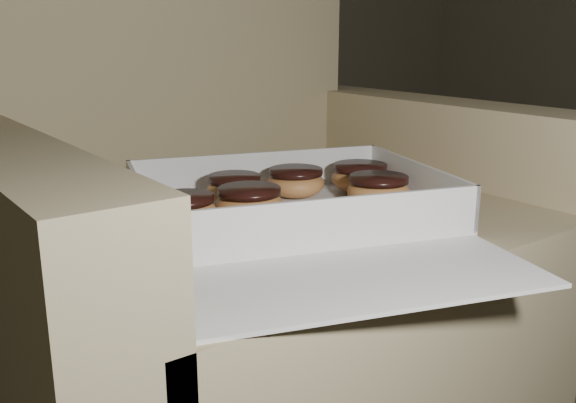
# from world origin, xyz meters

# --- Properties ---
(armchair) EXTENTS (0.91, 0.77, 0.95)m
(armchair) POSITION_xyz_m (-0.45, 0.55, 0.30)
(armchair) COLOR #968A5F
(armchair) RESTS_ON floor
(bakery_box) EXTENTS (0.56, 0.61, 0.07)m
(bakery_box) POSITION_xyz_m (-0.49, 0.37, 0.44)
(bakery_box) COLOR silver
(bakery_box) RESTS_ON armchair
(donut_a) EXTENTS (0.10, 0.10, 0.05)m
(donut_a) POSITION_xyz_m (-0.54, 0.42, 0.46)
(donut_a) COLOR #C28644
(donut_a) RESTS_ON bakery_box
(donut_b) EXTENTS (0.09, 0.09, 0.05)m
(donut_b) POSITION_xyz_m (-0.41, 0.49, 0.46)
(donut_b) COLOR #C28644
(donut_b) RESTS_ON bakery_box
(donut_c) EXTENTS (0.09, 0.09, 0.04)m
(donut_c) POSITION_xyz_m (-0.51, 0.51, 0.46)
(donut_c) COLOR #C28644
(donut_c) RESTS_ON bakery_box
(donut_d) EXTENTS (0.10, 0.10, 0.05)m
(donut_d) POSITION_xyz_m (-0.34, 0.37, 0.46)
(donut_d) COLOR #C28644
(donut_d) RESTS_ON bakery_box
(donut_e) EXTENTS (0.09, 0.09, 0.04)m
(donut_e) POSITION_xyz_m (-0.63, 0.45, 0.46)
(donut_e) COLOR #C28644
(donut_e) RESTS_ON bakery_box
(donut_f) EXTENTS (0.10, 0.10, 0.05)m
(donut_f) POSITION_xyz_m (-0.30, 0.45, 0.46)
(donut_f) COLOR #C28644
(donut_f) RESTS_ON bakery_box
(crumb_a) EXTENTS (0.01, 0.01, 0.00)m
(crumb_a) POSITION_xyz_m (-0.61, 0.32, 0.43)
(crumb_a) COLOR black
(crumb_a) RESTS_ON bakery_box
(crumb_b) EXTENTS (0.01, 0.01, 0.00)m
(crumb_b) POSITION_xyz_m (-0.35, 0.27, 0.43)
(crumb_b) COLOR black
(crumb_b) RESTS_ON bakery_box
(crumb_c) EXTENTS (0.01, 0.01, 0.00)m
(crumb_c) POSITION_xyz_m (-0.55, 0.31, 0.43)
(crumb_c) COLOR black
(crumb_c) RESTS_ON bakery_box
(crumb_d) EXTENTS (0.01, 0.01, 0.00)m
(crumb_d) POSITION_xyz_m (-0.43, 0.27, 0.43)
(crumb_d) COLOR black
(crumb_d) RESTS_ON bakery_box
(crumb_e) EXTENTS (0.01, 0.01, 0.00)m
(crumb_e) POSITION_xyz_m (-0.42, 0.34, 0.43)
(crumb_e) COLOR black
(crumb_e) RESTS_ON bakery_box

